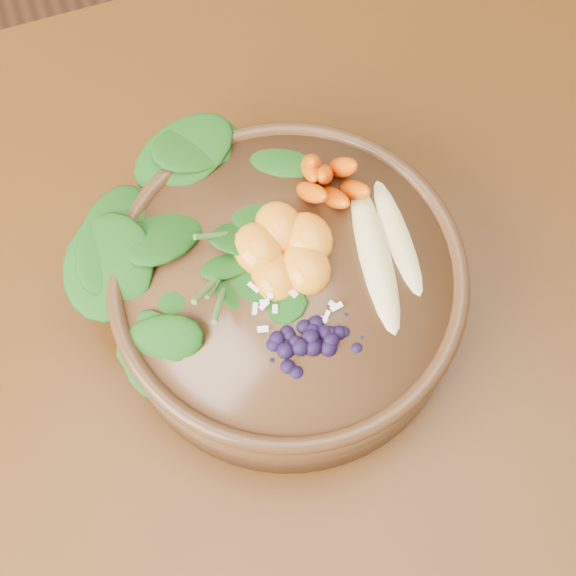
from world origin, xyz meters
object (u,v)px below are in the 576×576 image
Objects in this scene: stoneware_bowl at (288,293)px; carrot_cluster at (327,152)px; banana_halves at (388,238)px; blueberry_pile at (311,331)px; kale_heap at (215,208)px; dining_table at (497,301)px; mandarin_cluster at (285,244)px.

stoneware_bowl is 0.13m from carrot_cluster.
blueberry_pile reaches higher than banana_halves.
carrot_cluster reaches higher than kale_heap.
carrot_cluster is 0.60× the size of blueberry_pile.
stoneware_bowl is at bearing 173.00° from dining_table.
blueberry_pile is (-0.00, -0.06, 0.06)m from stoneware_bowl.
kale_heap is (-0.04, 0.07, 0.06)m from stoneware_bowl.
kale_heap is 1.42× the size of blueberry_pile.
mandarin_cluster is (-0.06, -0.06, -0.03)m from carrot_cluster.
blueberry_pile is (-0.06, -0.14, -0.02)m from carrot_cluster.
kale_heap is 1.17× the size of banana_halves.
carrot_cluster is 0.87× the size of mandarin_cluster.
stoneware_bowl is 0.06m from mandarin_cluster.
stoneware_bowl is 1.79× the size of banana_halves.
banana_halves is at bearing -14.96° from mandarin_cluster.
stoneware_bowl is at bearing -101.55° from mandarin_cluster.
stoneware_bowl is 3.15× the size of mandarin_cluster.
banana_halves is at bearing -28.76° from kale_heap.
carrot_cluster reaches higher than mandarin_cluster.
stoneware_bowl is 0.10m from kale_heap.
carrot_cluster is (0.10, 0.01, 0.02)m from kale_heap.
stoneware_bowl is (-0.23, 0.03, 0.13)m from dining_table.
carrot_cluster reaches higher than dining_table.
mandarin_cluster is at bearing 85.52° from blueberry_pile.
mandarin_cluster is 0.69× the size of blueberry_pile.
mandarin_cluster is (0.00, 0.02, 0.06)m from stoneware_bowl.
dining_table is at bearing -7.00° from stoneware_bowl.
carrot_cluster is 0.09m from banana_halves.
mandarin_cluster reaches higher than dining_table.
carrot_cluster is at bearing 44.98° from mandarin_cluster.
blueberry_pile is (-0.01, -0.08, 0.00)m from mandarin_cluster.
stoneware_bowl is 1.53× the size of kale_heap.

